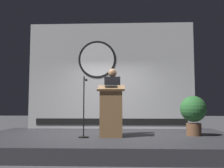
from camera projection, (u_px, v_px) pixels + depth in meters
ground_plane at (107, 147)px, 6.29m from camera, size 40.00×40.00×0.00m
stage_platform at (107, 141)px, 6.30m from camera, size 6.40×4.00×0.30m
banner_display at (110, 75)px, 8.30m from camera, size 5.35×0.12×3.44m
podium at (111, 111)px, 6.00m from camera, size 0.64×0.50×1.23m
speaker_person at (112, 101)px, 6.50m from camera, size 0.40×0.26×1.68m
microphone_stand at (84, 116)px, 5.92m from camera, size 0.24×0.50×1.41m
potted_plant at (193, 112)px, 6.25m from camera, size 0.64×0.64×0.97m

